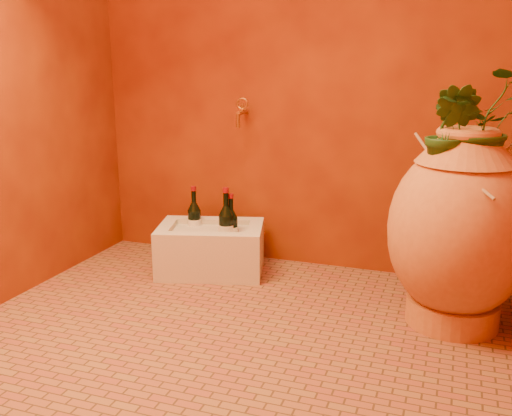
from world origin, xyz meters
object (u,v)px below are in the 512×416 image
at_px(amphora, 459,230).
at_px(wall_tap, 241,111).
at_px(wine_bottle_c, 226,228).
at_px(wine_bottle_b, 231,229).
at_px(stone_basin, 211,250).
at_px(wine_bottle_a, 194,221).

xyz_separation_m(amphora, wall_tap, (-1.21, 0.48, 0.45)).
bearing_deg(wine_bottle_c, wine_bottle_b, 53.40).
xyz_separation_m(wine_bottle_b, wine_bottle_c, (-0.02, -0.03, 0.01)).
xyz_separation_m(wine_bottle_b, wall_tap, (-0.02, 0.23, 0.63)).
relative_size(amphora, wine_bottle_c, 2.56).
bearing_deg(wall_tap, stone_basin, -111.95).
relative_size(stone_basin, wine_bottle_c, 1.89).
relative_size(amphora, wine_bottle_a, 2.77).
height_order(amphora, stone_basin, amphora).
xyz_separation_m(wine_bottle_a, wine_bottle_b, (0.25, -0.06, -0.00)).
bearing_deg(stone_basin, wine_bottle_b, 6.55).
xyz_separation_m(amphora, wine_bottle_c, (-1.21, 0.22, -0.17)).
bearing_deg(wine_bottle_c, stone_basin, 173.39).
relative_size(amphora, wine_bottle_b, 2.87).
height_order(stone_basin, wine_bottle_b, wine_bottle_b).
distance_m(wine_bottle_b, wine_bottle_c, 0.03).
bearing_deg(stone_basin, wall_tap, 68.05).
distance_m(wine_bottle_a, wine_bottle_c, 0.25).
height_order(wine_bottle_a, wall_tap, wall_tap).
height_order(wine_bottle_b, wall_tap, wall_tap).
xyz_separation_m(stone_basin, wine_bottle_c, (0.10, -0.01, 0.14)).
relative_size(amphora, wall_tap, 5.46).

